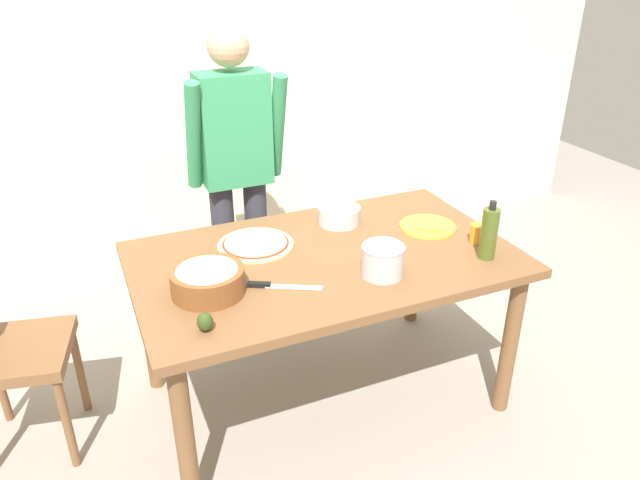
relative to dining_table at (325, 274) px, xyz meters
The scene contains 13 objects.
ground 0.67m from the dining_table, ahead, with size 8.00×8.00×0.00m, color gray.
wall_back 1.72m from the dining_table, 90.00° to the left, with size 5.60×0.10×2.60m, color beige.
dining_table is the anchor object (origin of this frame).
person_cook 0.82m from the dining_table, 101.58° to the left, with size 0.49×0.25×1.62m.
pizza_raw_on_board 0.33m from the dining_table, 140.56° to the left, with size 0.33×0.33×0.02m.
plate_with_slice 0.56m from the dining_table, ahead, with size 0.26×0.26×0.02m.
popcorn_bowl 0.55m from the dining_table, 169.42° to the right, with size 0.28×0.28×0.11m.
mixing_bowl_steel 0.36m from the dining_table, 54.60° to the left, with size 0.20×0.20×0.08m.
olive_oil_bottle 0.71m from the dining_table, 24.86° to the right, with size 0.07×0.07×0.26m.
steel_pot 0.32m from the dining_table, 58.94° to the right, with size 0.17×0.17×0.13m.
cup_orange 0.70m from the dining_table, 13.02° to the right, with size 0.07×0.07×0.09m, color orange.
chef_knife 0.34m from the dining_table, 149.80° to the right, with size 0.27×0.16×0.02m.
avocado 0.69m from the dining_table, 150.47° to the right, with size 0.06×0.06×0.07m, color #2D4219.
Camera 1 is at (-0.91, -2.05, 1.96)m, focal length 33.78 mm.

